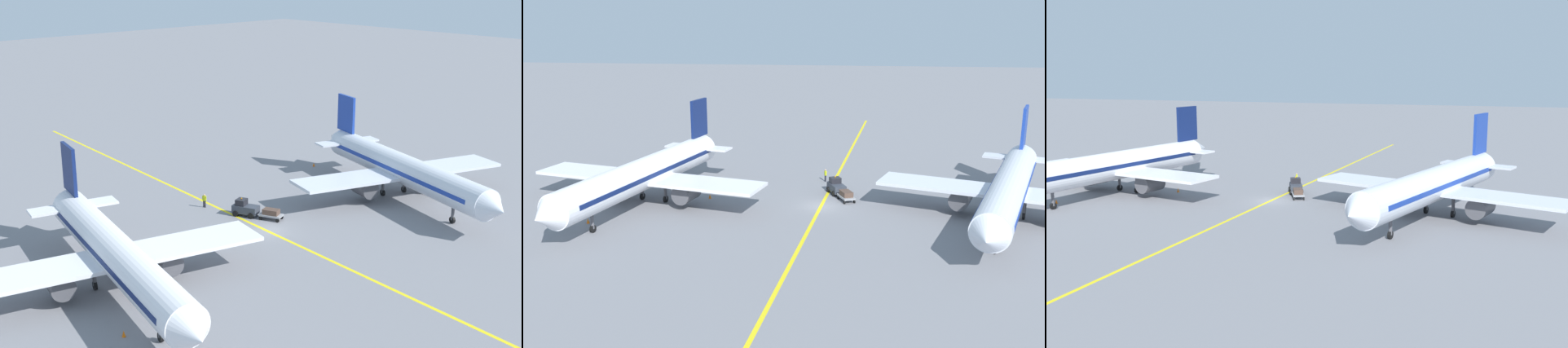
# 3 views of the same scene
# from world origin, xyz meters

# --- Properties ---
(ground_plane) EXTENTS (400.00, 400.00, 0.00)m
(ground_plane) POSITION_xyz_m (0.00, 0.00, 0.00)
(ground_plane) COLOR slate
(apron_yellow_centreline) EXTENTS (11.46, 119.53, 0.01)m
(apron_yellow_centreline) POSITION_xyz_m (0.00, 0.00, 0.00)
(apron_yellow_centreline) COLOR yellow
(apron_yellow_centreline) RESTS_ON ground
(airplane_at_gate) EXTENTS (28.22, 34.63, 10.60)m
(airplane_at_gate) POSITION_xyz_m (-20.11, 2.93, 3.71)
(airplane_at_gate) COLOR silver
(airplane_at_gate) RESTS_ON ground
(airplane_adjacent_stand) EXTENTS (28.45, 35.22, 10.60)m
(airplane_adjacent_stand) POSITION_xyz_m (20.26, 1.90, 3.71)
(airplane_adjacent_stand) COLOR white
(airplane_adjacent_stand) RESTS_ON ground
(baggage_tug_dark) EXTENTS (2.65, 3.35, 2.11)m
(baggage_tug_dark) POSITION_xyz_m (-1.53, -5.40, 0.90)
(baggage_tug_dark) COLOR #333842
(baggage_tug_dark) RESTS_ON ground
(baggage_cart_trailing) EXTENTS (2.31, 2.94, 1.24)m
(baggage_cart_trailing) POSITION_xyz_m (-2.83, -2.37, 0.76)
(baggage_cart_trailing) COLOR gray
(baggage_cart_trailing) RESTS_ON ground
(ground_crew_worker) EXTENTS (0.34, 0.54, 1.68)m
(ground_crew_worker) POSITION_xyz_m (0.14, -10.87, 0.91)
(ground_crew_worker) COLOR #23232D
(ground_crew_worker) RESTS_ON ground
(traffic_cone_near_nose) EXTENTS (0.32, 0.32, 0.55)m
(traffic_cone_near_nose) POSITION_xyz_m (27.57, -12.53, 0.28)
(traffic_cone_near_nose) COLOR orange
(traffic_cone_near_nose) RESTS_ON ground
(traffic_cone_mid_apron) EXTENTS (0.32, 0.32, 0.55)m
(traffic_cone_mid_apron) POSITION_xyz_m (-22.44, -14.06, 0.28)
(traffic_cone_mid_apron) COLOR orange
(traffic_cone_mid_apron) RESTS_ON ground
(traffic_cone_by_wingtip) EXTENTS (0.32, 0.32, 0.55)m
(traffic_cone_by_wingtip) POSITION_xyz_m (13.54, -1.41, 0.28)
(traffic_cone_by_wingtip) COLOR orange
(traffic_cone_by_wingtip) RESTS_ON ground
(traffic_cone_far_edge) EXTENTS (0.32, 0.32, 0.55)m
(traffic_cone_far_edge) POSITION_xyz_m (24.23, 9.08, 0.28)
(traffic_cone_far_edge) COLOR orange
(traffic_cone_far_edge) RESTS_ON ground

